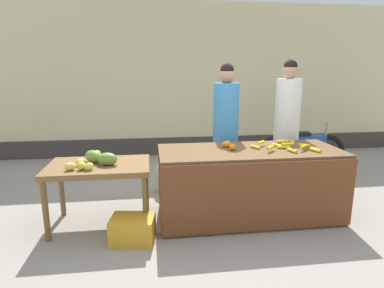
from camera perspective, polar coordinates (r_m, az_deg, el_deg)
name	(u,v)px	position (r m, az deg, el deg)	size (l,w,h in m)	color
ground_plane	(218,217)	(4.00, 4.70, -12.75)	(24.00, 24.00, 0.00)	gray
market_wall_back	(187,82)	(6.71, -0.83, 10.92)	(9.76, 0.23, 3.05)	beige
fruit_stall_counter	(249,183)	(3.92, 10.06, -6.90)	(2.12, 0.88, 0.83)	brown
side_table_wooden	(99,172)	(3.73, -16.14, -4.78)	(1.11, 0.72, 0.72)	brown
banana_bunch_pile	(287,146)	(3.96, 16.51, -0.33)	(0.73, 0.63, 0.07)	yellow
orange_pile	(229,145)	(3.81, 6.50, -0.22)	(0.13, 0.24, 0.08)	orange
mango_papaya_pile	(96,159)	(3.69, -16.58, -2.58)	(0.55, 0.62, 0.14)	yellow
vendor_woman_blue_shirt	(226,132)	(4.39, 5.98, 2.21)	(0.34, 0.34, 1.82)	#33333D
vendor_woman_white_shirt	(286,128)	(4.68, 16.40, 2.75)	(0.34, 0.34, 1.87)	#33333D
parked_motorcycle	(301,150)	(5.82, 18.78, -0.95)	(1.60, 0.18, 0.88)	black
produce_crate	(133,229)	(3.49, -10.47, -14.61)	(0.44, 0.32, 0.26)	gold
produce_sack	(167,175)	(4.66, -4.39, -5.54)	(0.36, 0.30, 0.51)	tan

